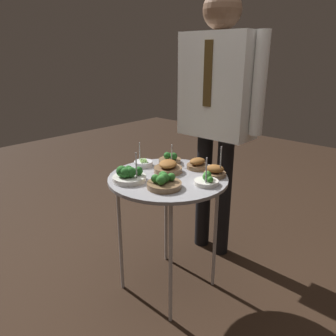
{
  "coord_description": "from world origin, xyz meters",
  "views": [
    {
      "loc": [
        1.12,
        -1.23,
        1.36
      ],
      "look_at": [
        0.0,
        0.0,
        0.77
      ],
      "focal_mm": 35.0,
      "sensor_mm": 36.0,
      "label": 1
    }
  ],
  "objects_px": {
    "bowl_roast_near_rim": "(168,167)",
    "bowl_asparagus_front_center": "(143,163)",
    "bowl_roast_front_right": "(197,164)",
    "bowl_broccoli_mid_right": "(164,182)",
    "bowl_roast_far_rim": "(215,171)",
    "bowl_broccoli_back_right": "(207,180)",
    "waiter_figure": "(218,99)",
    "serving_cart": "(168,186)",
    "bowl_broccoli_front_left": "(129,175)",
    "bowl_broccoli_mid_left": "(170,159)"
  },
  "relations": [
    {
      "from": "serving_cart",
      "to": "bowl_roast_front_right",
      "type": "xyz_separation_m",
      "value": [
        0.04,
        0.21,
        0.08
      ]
    },
    {
      "from": "serving_cart",
      "to": "bowl_broccoli_mid_left",
      "type": "bearing_deg",
      "value": 129.32
    },
    {
      "from": "bowl_asparagus_front_center",
      "to": "bowl_broccoli_front_left",
      "type": "bearing_deg",
      "value": -60.94
    },
    {
      "from": "bowl_broccoli_back_right",
      "to": "bowl_broccoli_front_left",
      "type": "bearing_deg",
      "value": -144.0
    },
    {
      "from": "bowl_broccoli_front_left",
      "to": "bowl_broccoli_back_right",
      "type": "bearing_deg",
      "value": 36.0
    },
    {
      "from": "bowl_broccoli_mid_left",
      "to": "waiter_figure",
      "type": "distance_m",
      "value": 0.49
    },
    {
      "from": "bowl_roast_far_rim",
      "to": "bowl_broccoli_mid_right",
      "type": "bearing_deg",
      "value": -107.29
    },
    {
      "from": "bowl_broccoli_back_right",
      "to": "bowl_broccoli_mid_right",
      "type": "height_order",
      "value": "bowl_broccoli_back_right"
    },
    {
      "from": "serving_cart",
      "to": "bowl_roast_front_right",
      "type": "bearing_deg",
      "value": 80.6
    },
    {
      "from": "bowl_asparagus_front_center",
      "to": "bowl_roast_far_rim",
      "type": "distance_m",
      "value": 0.44
    },
    {
      "from": "bowl_broccoli_mid_right",
      "to": "bowl_asparagus_front_center",
      "type": "height_order",
      "value": "bowl_asparagus_front_center"
    },
    {
      "from": "serving_cart",
      "to": "bowl_roast_far_rim",
      "type": "distance_m",
      "value": 0.27
    },
    {
      "from": "bowl_asparagus_front_center",
      "to": "bowl_broccoli_mid_right",
      "type": "bearing_deg",
      "value": -27.29
    },
    {
      "from": "waiter_figure",
      "to": "serving_cart",
      "type": "bearing_deg",
      "value": -83.95
    },
    {
      "from": "bowl_roast_far_rim",
      "to": "bowl_roast_front_right",
      "type": "bearing_deg",
      "value": 166.34
    },
    {
      "from": "serving_cart",
      "to": "bowl_broccoli_back_right",
      "type": "xyz_separation_m",
      "value": [
        0.22,
        0.05,
        0.08
      ]
    },
    {
      "from": "bowl_broccoli_mid_right",
      "to": "bowl_asparagus_front_center",
      "type": "relative_size",
      "value": 1.26
    },
    {
      "from": "bowl_roast_far_rim",
      "to": "bowl_roast_near_rim",
      "type": "bearing_deg",
      "value": -151.84
    },
    {
      "from": "bowl_asparagus_front_center",
      "to": "waiter_figure",
      "type": "relative_size",
      "value": 0.08
    },
    {
      "from": "bowl_asparagus_front_center",
      "to": "bowl_roast_far_rim",
      "type": "height_order",
      "value": "bowl_roast_far_rim"
    },
    {
      "from": "serving_cart",
      "to": "bowl_broccoli_mid_right",
      "type": "relative_size",
      "value": 4.13
    },
    {
      "from": "bowl_roast_near_rim",
      "to": "bowl_broccoli_front_left",
      "type": "relative_size",
      "value": 0.93
    },
    {
      "from": "serving_cart",
      "to": "bowl_roast_near_rim",
      "type": "height_order",
      "value": "bowl_roast_near_rim"
    },
    {
      "from": "bowl_broccoli_mid_right",
      "to": "waiter_figure",
      "type": "xyz_separation_m",
      "value": [
        -0.14,
        0.66,
        0.34
      ]
    },
    {
      "from": "serving_cart",
      "to": "waiter_figure",
      "type": "height_order",
      "value": "waiter_figure"
    },
    {
      "from": "bowl_roast_front_right",
      "to": "bowl_broccoli_mid_right",
      "type": "height_order",
      "value": "bowl_broccoli_mid_right"
    },
    {
      "from": "bowl_broccoli_mid_left",
      "to": "bowl_roast_far_rim",
      "type": "bearing_deg",
      "value": -1.44
    },
    {
      "from": "bowl_broccoli_mid_right",
      "to": "bowl_roast_far_rim",
      "type": "xyz_separation_m",
      "value": [
        0.1,
        0.31,
        -0.0
      ]
    },
    {
      "from": "bowl_roast_far_rim",
      "to": "bowl_asparagus_front_center",
      "type": "bearing_deg",
      "value": -161.3
    },
    {
      "from": "bowl_broccoli_mid_right",
      "to": "bowl_asparagus_front_center",
      "type": "xyz_separation_m",
      "value": [
        -0.32,
        0.17,
        -0.01
      ]
    },
    {
      "from": "bowl_roast_front_right",
      "to": "bowl_roast_far_rim",
      "type": "bearing_deg",
      "value": -13.66
    },
    {
      "from": "bowl_roast_near_rim",
      "to": "bowl_asparagus_front_center",
      "type": "relative_size",
      "value": 1.19
    },
    {
      "from": "bowl_asparagus_front_center",
      "to": "bowl_broccoli_mid_left",
      "type": "distance_m",
      "value": 0.17
    },
    {
      "from": "bowl_broccoli_back_right",
      "to": "waiter_figure",
      "type": "xyz_separation_m",
      "value": [
        -0.28,
        0.48,
        0.34
      ]
    },
    {
      "from": "serving_cart",
      "to": "waiter_figure",
      "type": "bearing_deg",
      "value": 96.05
    },
    {
      "from": "bowl_broccoli_mid_left",
      "to": "bowl_roast_front_right",
      "type": "bearing_deg",
      "value": 8.32
    },
    {
      "from": "bowl_roast_near_rim",
      "to": "bowl_roast_far_rim",
      "type": "distance_m",
      "value": 0.26
    },
    {
      "from": "bowl_roast_front_right",
      "to": "bowl_roast_far_rim",
      "type": "distance_m",
      "value": 0.15
    },
    {
      "from": "bowl_asparagus_front_center",
      "to": "bowl_broccoli_mid_left",
      "type": "xyz_separation_m",
      "value": [
        0.08,
        0.15,
        0.01
      ]
    },
    {
      "from": "bowl_broccoli_front_left",
      "to": "bowl_broccoli_mid_left",
      "type": "distance_m",
      "value": 0.38
    },
    {
      "from": "serving_cart",
      "to": "waiter_figure",
      "type": "distance_m",
      "value": 0.68
    },
    {
      "from": "bowl_broccoli_mid_right",
      "to": "bowl_roast_far_rim",
      "type": "height_order",
      "value": "bowl_roast_far_rim"
    },
    {
      "from": "bowl_broccoli_back_right",
      "to": "bowl_roast_front_right",
      "type": "relative_size",
      "value": 1.25
    },
    {
      "from": "bowl_broccoli_mid_left",
      "to": "waiter_figure",
      "type": "relative_size",
      "value": 0.08
    },
    {
      "from": "bowl_roast_front_right",
      "to": "serving_cart",
      "type": "bearing_deg",
      "value": -99.4
    },
    {
      "from": "serving_cart",
      "to": "bowl_broccoli_mid_right",
      "type": "bearing_deg",
      "value": -55.43
    },
    {
      "from": "serving_cart",
      "to": "bowl_broccoli_mid_right",
      "type": "distance_m",
      "value": 0.18
    },
    {
      "from": "bowl_broccoli_mid_left",
      "to": "waiter_figure",
      "type": "height_order",
      "value": "waiter_figure"
    },
    {
      "from": "bowl_roast_near_rim",
      "to": "bowl_broccoli_back_right",
      "type": "relative_size",
      "value": 1.06
    },
    {
      "from": "bowl_broccoli_back_right",
      "to": "bowl_asparagus_front_center",
      "type": "bearing_deg",
      "value": -178.11
    }
  ]
}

